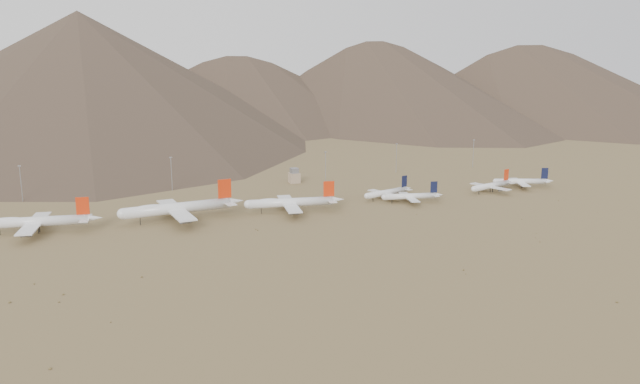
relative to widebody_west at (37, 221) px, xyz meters
name	(u,v)px	position (x,y,z in m)	size (l,w,h in m)	color
ground	(310,222)	(154.52, -31.56, -6.87)	(3000.00, 3000.00, 0.00)	olive
mountain_ridge	(146,31)	(154.52, 868.44, 143.13)	(4400.00, 1000.00, 300.00)	brown
widebody_west	(37,221)	(0.00, 0.00, 0.00)	(66.66, 51.95, 19.91)	white
widebody_centre	(178,208)	(79.70, -0.18, 1.19)	(78.63, 60.83, 23.38)	white
widebody_east	(291,202)	(151.00, -4.93, -0.11)	(65.57, 51.09, 19.59)	white
narrowbody_a	(388,192)	(227.64, 8.24, -1.99)	(44.17, 32.80, 15.04)	white
narrowbody_b	(412,196)	(237.37, -8.53, -2.13)	(43.74, 32.07, 14.61)	white
narrowbody_c	(492,185)	(311.14, 1.85, -1.83)	(45.73, 33.90, 15.52)	white
narrowbody_d	(522,181)	(342.78, 6.80, -1.82)	(44.81, 33.57, 15.54)	white
control_tower	(294,176)	(184.52, 88.44, -1.55)	(8.00, 8.00, 12.00)	tan
mast_far_west	(21,182)	(-14.30, 91.21, 7.34)	(2.00, 0.60, 25.70)	gray
mast_west	(171,172)	(88.46, 92.55, 7.34)	(2.00, 0.60, 25.70)	gray
mast_centre	(326,166)	(207.08, 77.31, 7.34)	(2.00, 0.60, 25.70)	gray
mast_east	(396,156)	(282.81, 100.90, 7.34)	(2.00, 0.60, 25.70)	gray
mast_far_east	(473,152)	(361.00, 99.26, 7.34)	(2.00, 0.60, 25.70)	gray
desert_scrub	(397,277)	(156.64, -139.93, -6.54)	(431.46, 165.80, 0.93)	brown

